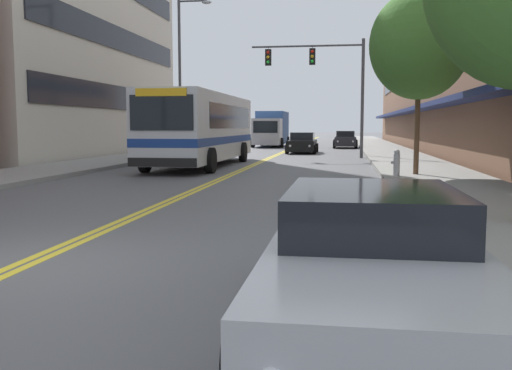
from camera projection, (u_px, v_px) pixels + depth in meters
name	position (u px, v px, depth m)	size (l,w,h in m)	color
ground_plane	(288.00, 150.00, 43.83)	(240.00, 240.00, 0.00)	#565659
sidewalk_left	(196.00, 148.00, 44.92)	(3.57, 106.00, 0.16)	gray
sidewalk_right	(385.00, 149.00, 42.73)	(3.57, 106.00, 0.16)	gray
centre_line	(288.00, 150.00, 43.83)	(0.34, 106.00, 0.01)	yellow
storefront_row_right	(472.00, 80.00, 41.30)	(9.10, 68.00, 10.27)	brown
city_bus	(203.00, 126.00, 26.15)	(2.96, 11.83, 3.22)	silver
car_dark_grey_parked_left_mid	(211.00, 145.00, 36.64)	(2.04, 4.77, 1.31)	#38383D
car_silver_parked_right_foreground	(372.00, 265.00, 5.04)	(2.00, 4.71, 1.27)	#B7B7BC
car_charcoal_parked_right_mid	(345.00, 140.00, 47.71)	(1.99, 4.57, 1.42)	#232328
car_black_moving_lead	(302.00, 144.00, 38.75)	(2.03, 4.83, 1.39)	black
box_truck	(271.00, 129.00, 51.06)	(2.74, 7.59, 3.12)	#B7B7BC
traffic_signal_mast	(325.00, 74.00, 32.51)	(6.45, 0.38, 6.72)	#47474C
street_lamp_left_far	(184.00, 66.00, 33.02)	(2.00, 0.28, 9.10)	#47474C
street_tree_right_mid	(419.00, 45.00, 19.38)	(3.38, 3.38, 6.28)	brown
fire_hydrant	(397.00, 163.00, 19.14)	(0.30, 0.22, 0.89)	#B7B7BC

